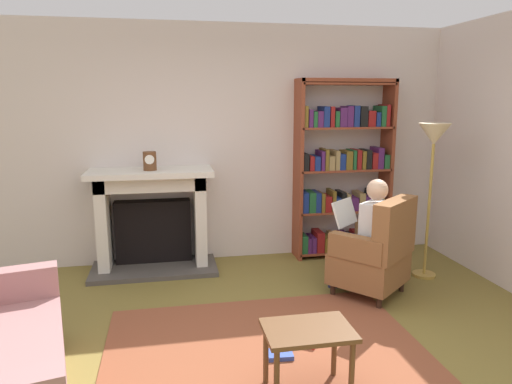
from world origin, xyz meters
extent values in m
plane|color=olive|center=(0.00, 0.00, 0.00)|extent=(14.00, 14.00, 0.00)
cube|color=silver|center=(0.00, 2.55, 1.35)|extent=(5.60, 0.10, 2.70)
cube|color=silver|center=(2.65, 1.25, 1.35)|extent=(0.10, 5.20, 2.70)
cube|color=brown|center=(0.00, 0.30, 0.01)|extent=(2.40, 1.80, 0.01)
cube|color=#4C4742|center=(-0.86, 2.18, 0.03)|extent=(1.36, 0.64, 0.05)
cube|color=black|center=(-0.86, 2.40, 0.40)|extent=(0.84, 0.20, 0.70)
cube|color=silver|center=(-1.38, 2.28, 0.53)|extent=(0.12, 0.44, 1.07)
cube|color=silver|center=(-0.34, 2.28, 0.53)|extent=(0.12, 0.44, 1.07)
cube|color=silver|center=(-0.86, 2.28, 0.99)|extent=(1.16, 0.44, 0.16)
cube|color=silver|center=(-0.86, 2.22, 1.10)|extent=(1.32, 0.56, 0.06)
cylinder|color=brown|center=(-0.86, 2.20, 1.22)|extent=(0.14, 0.14, 0.20)
cylinder|color=white|center=(-0.86, 2.14, 1.25)|extent=(0.10, 0.01, 0.10)
cube|color=brown|center=(0.82, 2.34, 1.05)|extent=(0.04, 0.32, 2.10)
cube|color=brown|center=(1.92, 2.34, 1.05)|extent=(0.04, 0.32, 2.10)
cube|color=brown|center=(1.37, 2.34, 2.08)|extent=(1.14, 0.32, 0.04)
cube|color=brown|center=(1.37, 2.34, 0.06)|extent=(1.10, 0.32, 0.02)
cube|color=#1E592D|center=(0.88, 2.33, 0.18)|extent=(0.07, 0.26, 0.21)
cube|color=#4C1E59|center=(0.94, 2.33, 0.16)|extent=(0.04, 0.26, 0.18)
cube|color=#4C1E59|center=(1.00, 2.33, 0.16)|extent=(0.05, 0.26, 0.18)
cube|color=maroon|center=(1.08, 2.33, 0.19)|extent=(0.09, 0.26, 0.24)
cube|color=brown|center=(1.17, 2.33, 0.16)|extent=(0.09, 0.26, 0.17)
cube|color=#997F4C|center=(1.25, 2.33, 0.18)|extent=(0.05, 0.26, 0.21)
cube|color=#4C1E59|center=(1.32, 2.33, 0.16)|extent=(0.07, 0.26, 0.19)
cube|color=#4C1E59|center=(1.40, 2.33, 0.17)|extent=(0.09, 0.26, 0.20)
cube|color=black|center=(1.49, 2.33, 0.16)|extent=(0.07, 0.26, 0.17)
cube|color=maroon|center=(1.57, 2.33, 0.18)|extent=(0.09, 0.26, 0.21)
cube|color=maroon|center=(1.66, 2.33, 0.16)|extent=(0.08, 0.26, 0.18)
cube|color=#4C1E59|center=(1.73, 2.33, 0.20)|extent=(0.04, 0.26, 0.26)
cube|color=black|center=(1.78, 2.33, 0.18)|extent=(0.05, 0.26, 0.22)
cube|color=black|center=(1.83, 2.33, 0.17)|extent=(0.04, 0.26, 0.20)
cube|color=#4C1E59|center=(1.88, 2.33, 0.18)|extent=(0.06, 0.26, 0.21)
cube|color=brown|center=(1.37, 2.34, 0.55)|extent=(1.10, 0.32, 0.02)
cube|color=navy|center=(0.88, 2.33, 0.69)|extent=(0.07, 0.26, 0.24)
cube|color=#1E592D|center=(0.96, 2.33, 0.68)|extent=(0.08, 0.26, 0.24)
cube|color=navy|center=(1.04, 2.33, 0.68)|extent=(0.06, 0.26, 0.23)
cube|color=brown|center=(1.09, 2.33, 0.68)|extent=(0.04, 0.26, 0.22)
cube|color=maroon|center=(1.16, 2.33, 0.66)|extent=(0.08, 0.26, 0.18)
cube|color=brown|center=(1.23, 2.33, 0.69)|extent=(0.04, 0.26, 0.25)
cube|color=navy|center=(1.28, 2.33, 0.65)|extent=(0.06, 0.26, 0.16)
cube|color=black|center=(1.35, 2.33, 0.68)|extent=(0.05, 0.26, 0.22)
cube|color=#997F4C|center=(1.41, 2.33, 0.67)|extent=(0.05, 0.26, 0.20)
cube|color=#4C1E59|center=(1.49, 2.33, 0.64)|extent=(0.09, 0.26, 0.16)
cube|color=#997F4C|center=(1.58, 2.33, 0.67)|extent=(0.07, 0.26, 0.21)
cube|color=#4C1E59|center=(1.66, 2.33, 0.65)|extent=(0.08, 0.26, 0.17)
cube|color=black|center=(1.74, 2.33, 0.68)|extent=(0.07, 0.26, 0.23)
cube|color=brown|center=(1.82, 2.33, 0.65)|extent=(0.07, 0.26, 0.18)
cube|color=brown|center=(1.37, 2.34, 1.05)|extent=(1.10, 0.32, 0.02)
cube|color=black|center=(0.88, 2.33, 1.16)|extent=(0.06, 0.26, 0.20)
cube|color=maroon|center=(0.95, 2.33, 1.14)|extent=(0.05, 0.26, 0.17)
cube|color=navy|center=(1.01, 2.33, 1.14)|extent=(0.06, 0.26, 0.16)
cube|color=#4C1E59|center=(1.08, 2.33, 1.17)|extent=(0.04, 0.26, 0.22)
cube|color=brown|center=(1.13, 2.33, 1.18)|extent=(0.04, 0.26, 0.24)
cube|color=#997F4C|center=(1.19, 2.33, 1.14)|extent=(0.07, 0.26, 0.16)
cube|color=#997F4C|center=(1.25, 2.33, 1.17)|extent=(0.05, 0.26, 0.22)
cube|color=navy|center=(1.32, 2.33, 1.15)|extent=(0.07, 0.26, 0.18)
cube|color=brown|center=(1.39, 2.33, 1.17)|extent=(0.08, 0.26, 0.21)
cube|color=#1E592D|center=(1.46, 2.33, 1.17)|extent=(0.04, 0.26, 0.22)
cube|color=maroon|center=(1.52, 2.33, 1.17)|extent=(0.05, 0.26, 0.23)
cube|color=brown|center=(1.58, 2.33, 1.17)|extent=(0.05, 0.26, 0.21)
cube|color=black|center=(1.64, 2.33, 1.17)|extent=(0.06, 0.26, 0.22)
cube|color=maroon|center=(1.71, 2.33, 1.15)|extent=(0.07, 0.26, 0.19)
cube|color=#4C1E59|center=(1.78, 2.33, 1.18)|extent=(0.07, 0.26, 0.25)
cube|color=#1E592D|center=(1.86, 2.33, 1.14)|extent=(0.06, 0.26, 0.16)
cube|color=brown|center=(1.37, 2.34, 1.54)|extent=(1.10, 0.32, 0.02)
cube|color=brown|center=(0.87, 2.33, 1.67)|extent=(0.04, 0.26, 0.24)
cube|color=#4C1E59|center=(0.92, 2.33, 1.65)|extent=(0.05, 0.26, 0.20)
cube|color=#1E592D|center=(0.97, 2.33, 1.64)|extent=(0.04, 0.26, 0.18)
cube|color=#4C1E59|center=(1.03, 2.33, 1.64)|extent=(0.06, 0.26, 0.18)
cube|color=navy|center=(1.11, 2.33, 1.67)|extent=(0.07, 0.26, 0.23)
cube|color=maroon|center=(1.17, 2.33, 1.67)|extent=(0.05, 0.26, 0.23)
cube|color=#1E592D|center=(1.23, 2.33, 1.64)|extent=(0.05, 0.26, 0.18)
cube|color=#4C1E59|center=(1.30, 2.33, 1.66)|extent=(0.08, 0.26, 0.22)
cube|color=#4C1E59|center=(1.39, 2.33, 1.67)|extent=(0.07, 0.26, 0.23)
cube|color=navy|center=(1.46, 2.33, 1.67)|extent=(0.07, 0.26, 0.24)
cube|color=black|center=(1.55, 2.33, 1.67)|extent=(0.09, 0.26, 0.23)
cube|color=maroon|center=(1.65, 2.33, 1.64)|extent=(0.09, 0.26, 0.18)
cube|color=navy|center=(1.73, 2.33, 1.64)|extent=(0.05, 0.26, 0.16)
cube|color=#1E592D|center=(1.79, 2.33, 1.67)|extent=(0.06, 0.26, 0.24)
cube|color=maroon|center=(1.85, 2.33, 1.68)|extent=(0.04, 0.26, 0.25)
cube|color=brown|center=(1.37, 2.34, 2.04)|extent=(1.10, 0.32, 0.02)
cylinder|color=#331E14|center=(1.25, 1.52, 0.06)|extent=(0.05, 0.05, 0.12)
cylinder|color=#331E14|center=(0.86, 1.19, 0.06)|extent=(0.05, 0.05, 0.12)
cylinder|color=#331E14|center=(1.56, 1.16, 0.06)|extent=(0.05, 0.05, 0.12)
cylinder|color=#331E14|center=(1.17, 0.83, 0.06)|extent=(0.05, 0.05, 0.12)
cube|color=brown|center=(1.21, 1.17, 0.27)|extent=(0.88, 0.87, 0.30)
cube|color=brown|center=(1.36, 0.99, 0.70)|extent=(0.59, 0.53, 0.55)
cube|color=brown|center=(1.42, 1.35, 0.53)|extent=(0.44, 0.49, 0.22)
cube|color=brown|center=(1.00, 1.00, 0.53)|extent=(0.44, 0.49, 0.22)
cube|color=silver|center=(1.24, 1.14, 0.67)|extent=(0.37, 0.36, 0.50)
sphere|color=#D8AD8C|center=(1.24, 1.14, 1.04)|extent=(0.20, 0.20, 0.20)
cube|color=#191E3F|center=(1.17, 1.34, 0.47)|extent=(0.35, 0.38, 0.12)
cube|color=#191E3F|center=(1.05, 1.24, 0.47)|extent=(0.35, 0.38, 0.12)
cylinder|color=#191E3F|center=(1.05, 1.49, 0.21)|extent=(0.10, 0.10, 0.42)
cylinder|color=#191E3F|center=(0.93, 1.38, 0.21)|extent=(0.10, 0.10, 0.42)
cube|color=white|center=(1.03, 1.39, 0.77)|extent=(0.34, 0.31, 0.25)
cube|color=#9B6E6D|center=(-1.70, -0.05, 0.20)|extent=(1.07, 1.81, 0.40)
cube|color=#9B6E6D|center=(-1.87, 0.70, 0.52)|extent=(0.72, 0.31, 0.24)
cube|color=brown|center=(0.16, -0.25, 0.45)|extent=(0.56, 0.39, 0.03)
cylinder|color=brown|center=(-0.08, -0.40, 0.22)|extent=(0.04, 0.04, 0.43)
cylinder|color=brown|center=(0.39, -0.40, 0.22)|extent=(0.04, 0.04, 0.43)
cylinder|color=brown|center=(-0.08, -0.09, 0.22)|extent=(0.04, 0.04, 0.43)
cylinder|color=brown|center=(0.39, -0.09, 0.22)|extent=(0.04, 0.04, 0.43)
cube|color=red|center=(0.35, 0.37, 0.03)|extent=(0.26, 0.28, 0.04)
cube|color=#334CA5|center=(0.09, 0.20, 0.03)|extent=(0.19, 0.15, 0.03)
cylinder|color=#B7933F|center=(2.00, 1.48, 0.01)|extent=(0.24, 0.24, 0.03)
cylinder|color=#B7933F|center=(2.00, 1.48, 0.73)|extent=(0.03, 0.03, 1.39)
cone|color=beige|center=(2.00, 1.48, 1.52)|extent=(0.32, 0.32, 0.22)
camera|label=1|loc=(-0.68, -2.85, 1.88)|focal=32.88mm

